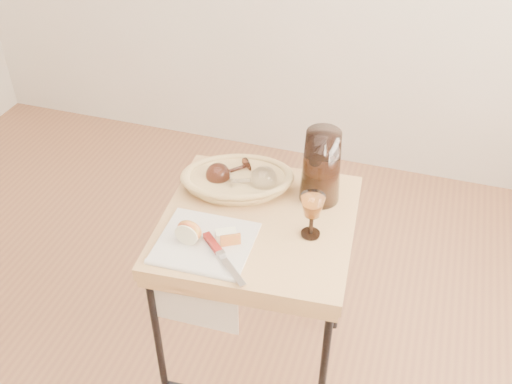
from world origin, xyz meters
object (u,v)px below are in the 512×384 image
(side_table, at_px, (258,301))
(apple_half, at_px, (189,231))
(wine_goblet, at_px, (312,216))
(bread_basket, at_px, (237,181))
(table_knife, at_px, (222,256))
(tea_towel, at_px, (205,242))
(goblet_lying_a, at_px, (230,171))
(goblet_lying_b, at_px, (250,180))
(pitcher, at_px, (321,166))

(side_table, bearing_deg, apple_half, -135.81)
(side_table, relative_size, wine_goblet, 5.06)
(bread_basket, distance_m, table_knife, 0.34)
(tea_towel, distance_m, bread_basket, 0.28)
(wine_goblet, height_order, table_knife, wine_goblet)
(apple_half, bearing_deg, goblet_lying_a, 87.90)
(goblet_lying_a, height_order, apple_half, goblet_lying_a)
(bread_basket, xyz_separation_m, table_knife, (0.07, -0.33, -0.01))
(table_knife, bearing_deg, side_table, 121.19)
(side_table, distance_m, table_knife, 0.44)
(tea_towel, distance_m, goblet_lying_b, 0.27)
(wine_goblet, bearing_deg, apple_half, -157.72)
(goblet_lying_a, relative_size, wine_goblet, 0.89)
(bread_basket, bearing_deg, tea_towel, -108.65)
(pitcher, relative_size, apple_half, 3.73)
(pitcher, xyz_separation_m, wine_goblet, (0.02, -0.18, -0.05))
(bread_basket, bearing_deg, wine_goblet, -46.29)
(side_table, relative_size, tea_towel, 2.73)
(side_table, relative_size, goblet_lying_a, 5.68)
(side_table, height_order, tea_towel, tea_towel)
(side_table, height_order, wine_goblet, wine_goblet)
(bread_basket, bearing_deg, goblet_lying_a, 135.32)
(goblet_lying_a, bearing_deg, table_knife, 58.20)
(side_table, bearing_deg, pitcher, 46.49)
(apple_half, bearing_deg, bread_basket, 82.04)
(wine_goblet, bearing_deg, tea_towel, -155.61)
(goblet_lying_b, distance_m, apple_half, 0.28)
(apple_half, distance_m, table_knife, 0.13)
(tea_towel, bearing_deg, pitcher, 47.46)
(goblet_lying_a, bearing_deg, side_table, 86.45)
(tea_towel, relative_size, apple_half, 3.56)
(bread_basket, distance_m, pitcher, 0.28)
(wine_goblet, bearing_deg, goblet_lying_a, 151.97)
(tea_towel, relative_size, table_knife, 1.20)
(wine_goblet, distance_m, table_knife, 0.28)
(wine_goblet, xyz_separation_m, apple_half, (-0.33, -0.13, -0.03))
(pitcher, bearing_deg, side_table, -122.88)
(bread_basket, bearing_deg, side_table, -67.65)
(pitcher, bearing_deg, tea_towel, -120.11)
(goblet_lying_a, relative_size, goblet_lying_b, 0.92)
(tea_towel, distance_m, table_knife, 0.09)
(goblet_lying_a, bearing_deg, apple_half, 38.69)
(bread_basket, height_order, wine_goblet, wine_goblet)
(bread_basket, height_order, pitcher, pitcher)
(pitcher, bearing_deg, wine_goblet, -74.33)
(tea_towel, xyz_separation_m, pitcher, (0.27, 0.31, 0.12))
(goblet_lying_b, xyz_separation_m, table_knife, (0.02, -0.31, -0.04))
(side_table, xyz_separation_m, pitcher, (0.15, 0.16, 0.49))
(side_table, relative_size, goblet_lying_b, 5.21)
(apple_half, bearing_deg, pitcher, 46.97)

